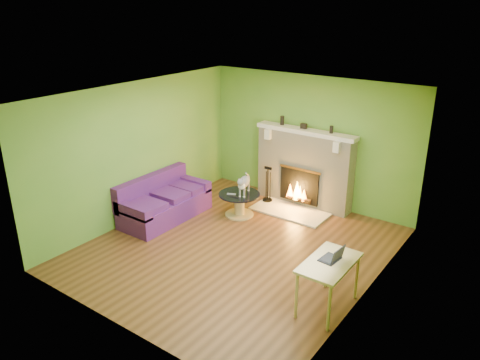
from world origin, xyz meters
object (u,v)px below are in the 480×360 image
object	(u,v)px
sofa	(163,202)
coffee_table	(239,203)
desk	(329,267)
cat	(244,184)

from	to	relation	value
sofa	coffee_table	bearing A→B (deg)	39.33
sofa	desk	size ratio (longest dim) A/B	1.86
coffee_table	desk	size ratio (longest dim) A/B	0.82
coffee_table	cat	distance (m)	0.41
sofa	cat	distance (m)	1.59
sofa	cat	bearing A→B (deg)	38.89
coffee_table	sofa	bearing A→B (deg)	-140.67
sofa	coffee_table	distance (m)	1.46
desk	cat	world-z (taller)	cat
sofa	cat	xyz separation A→B (m)	(1.21, 0.97, 0.34)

